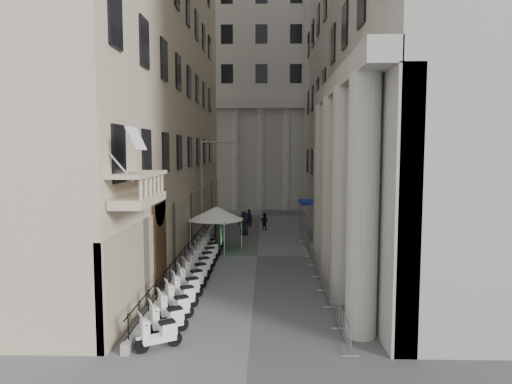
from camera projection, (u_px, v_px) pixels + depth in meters
left_building at (152, 10)px, 32.24m from camera, size 5.00×36.00×34.00m
far_building at (262, 88)px, 58.14m from camera, size 22.00×10.00×30.00m
iron_fence at (191, 260)px, 29.75m from camera, size 0.30×28.00×1.40m
blue_awning at (309, 237)px, 37.52m from camera, size 1.60×3.00×3.00m
flag at (141, 344)px, 16.80m from camera, size 1.00×1.40×8.20m
scooter_0 at (159, 349)px, 16.36m from camera, size 1.49×1.19×1.50m
scooter_1 at (168, 334)px, 17.75m from camera, size 1.49×1.19×1.50m
scooter_2 at (175, 321)px, 19.13m from camera, size 1.49×1.19×1.50m
scooter_3 at (181, 309)px, 20.51m from camera, size 1.49×1.19×1.50m
scooter_4 at (186, 299)px, 21.90m from camera, size 1.49×1.19×1.50m
scooter_5 at (191, 290)px, 23.28m from camera, size 1.49×1.19×1.50m
scooter_6 at (195, 282)px, 24.66m from camera, size 1.49×1.19×1.50m
scooter_7 at (199, 275)px, 26.05m from camera, size 1.49×1.19×1.50m
scooter_8 at (203, 269)px, 27.43m from camera, size 1.49×1.19×1.50m
scooter_9 at (206, 263)px, 28.81m from camera, size 1.49×1.19×1.50m
scooter_10 at (208, 258)px, 30.20m from camera, size 1.49×1.19×1.50m
scooter_11 at (211, 253)px, 31.58m from camera, size 1.49×1.19×1.50m
scooter_12 at (213, 249)px, 32.96m from camera, size 1.49×1.19×1.50m
barrier_0 at (344, 342)px, 16.96m from camera, size 0.60×2.40×1.10m
barrier_1 at (335, 318)px, 19.45m from camera, size 0.60×2.40×1.10m
barrier_2 at (327, 299)px, 21.94m from camera, size 0.60×2.40×1.10m
barrier_3 at (321, 284)px, 24.43m from camera, size 0.60×2.40×1.10m
barrier_4 at (316, 271)px, 26.92m from camera, size 0.60×2.40×1.10m
barrier_5 at (311, 261)px, 29.40m from camera, size 0.60×2.40×1.10m
barrier_6 at (308, 252)px, 31.89m from camera, size 0.60×2.40×1.10m
barrier_7 at (305, 245)px, 34.38m from camera, size 0.60×2.40×1.10m
barrier_8 at (302, 239)px, 36.87m from camera, size 0.60×2.40×1.10m
security_tent at (212, 212)px, 33.23m from camera, size 3.86×3.86×3.13m
street_lamp at (206, 184)px, 34.07m from camera, size 2.40×1.14×7.81m
info_kiosk at (218, 239)px, 31.36m from camera, size 0.56×1.02×2.07m
pedestrian_a at (249, 218)px, 42.22m from camera, size 0.67×0.49×1.69m
pedestrian_b at (264, 221)px, 40.94m from camera, size 0.94×0.88×1.53m
pedestrian_c at (244, 223)px, 38.30m from camera, size 1.01×0.69×2.01m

